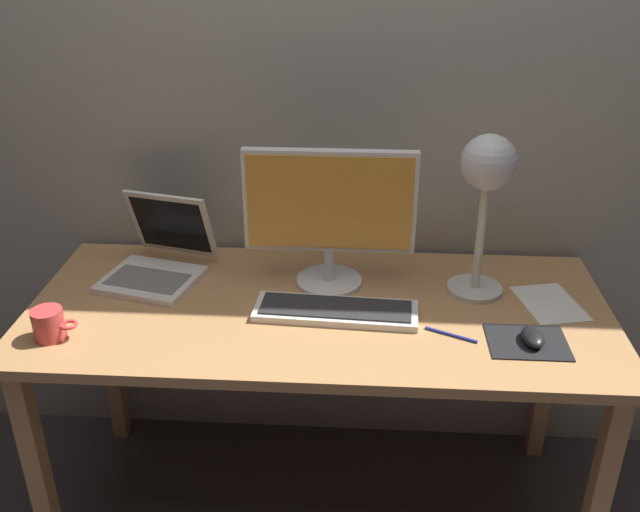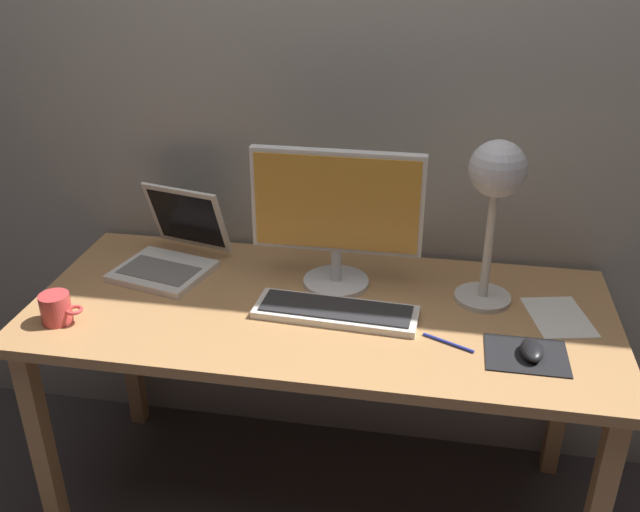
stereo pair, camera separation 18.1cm
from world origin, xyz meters
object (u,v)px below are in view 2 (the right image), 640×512
(keyboard_main, at_px, (336,312))
(pen, at_px, (448,343))
(desk_lamp, at_px, (496,186))
(monitor, at_px, (337,212))
(laptop, at_px, (174,246))
(coffee_mug, at_px, (57,308))
(mouse, at_px, (532,350))

(keyboard_main, bearing_deg, pen, -16.17)
(keyboard_main, relative_size, desk_lamp, 0.97)
(monitor, height_order, pen, monitor)
(laptop, xyz_separation_m, desk_lamp, (0.92, -0.06, 0.28))
(desk_lamp, bearing_deg, pen, -110.74)
(pen, bearing_deg, monitor, 141.75)
(laptop, xyz_separation_m, pen, (0.83, -0.30, -0.06))
(monitor, bearing_deg, keyboard_main, -81.11)
(keyboard_main, xyz_separation_m, pen, (0.30, -0.09, -0.01))
(laptop, bearing_deg, monitor, -4.38)
(pen, bearing_deg, keyboard_main, 163.83)
(desk_lamp, relative_size, pen, 3.30)
(keyboard_main, height_order, coffee_mug, coffee_mug)
(monitor, distance_m, laptop, 0.53)
(laptop, bearing_deg, keyboard_main, -21.51)
(keyboard_main, relative_size, laptop, 1.26)
(monitor, bearing_deg, laptop, 175.62)
(keyboard_main, height_order, mouse, mouse)
(keyboard_main, relative_size, coffee_mug, 3.89)
(mouse, bearing_deg, laptop, 162.90)
(laptop, height_order, pen, laptop)
(keyboard_main, xyz_separation_m, laptop, (-0.53, 0.21, 0.05))
(desk_lamp, height_order, mouse, desk_lamp)
(monitor, bearing_deg, pen, -38.25)
(monitor, height_order, desk_lamp, desk_lamp)
(keyboard_main, bearing_deg, laptop, 158.49)
(pen, bearing_deg, coffee_mug, -175.94)
(mouse, distance_m, pen, 0.20)
(keyboard_main, height_order, desk_lamp, desk_lamp)
(coffee_mug, bearing_deg, monitor, 25.44)
(monitor, distance_m, mouse, 0.63)
(monitor, xyz_separation_m, keyboard_main, (0.03, -0.17, -0.22))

